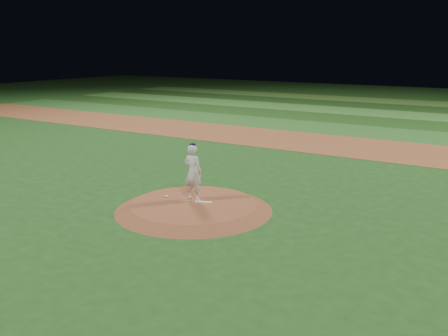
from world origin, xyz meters
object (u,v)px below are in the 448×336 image
(pitchers_mound, at_px, (194,206))
(rosin_bag, at_px, (166,196))
(pitching_rubber, at_px, (203,202))
(pitcher_on_mound, at_px, (193,172))

(pitchers_mound, relative_size, rosin_bag, 41.08)
(pitchers_mound, bearing_deg, pitching_rubber, 45.41)
(pitching_rubber, relative_size, rosin_bag, 4.45)
(pitching_rubber, bearing_deg, pitcher_on_mound, 150.16)
(pitcher_on_mound, bearing_deg, pitching_rubber, -10.13)
(pitching_rubber, height_order, rosin_bag, rosin_bag)
(pitchers_mound, distance_m, rosin_bag, 1.26)
(pitchers_mound, xyz_separation_m, rosin_bag, (-1.25, 0.04, 0.16))
(pitcher_on_mound, bearing_deg, pitchers_mound, -53.18)
(pitcher_on_mound, bearing_deg, rosin_bag, -163.81)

